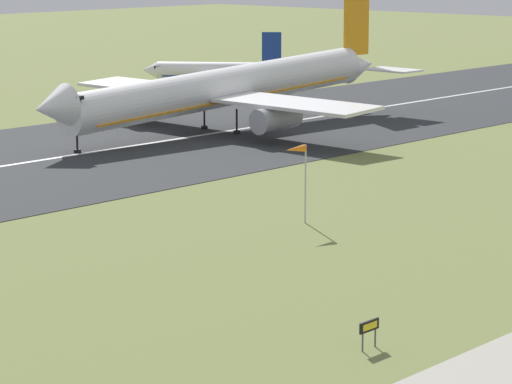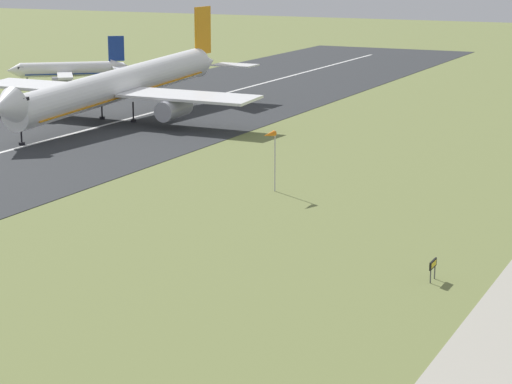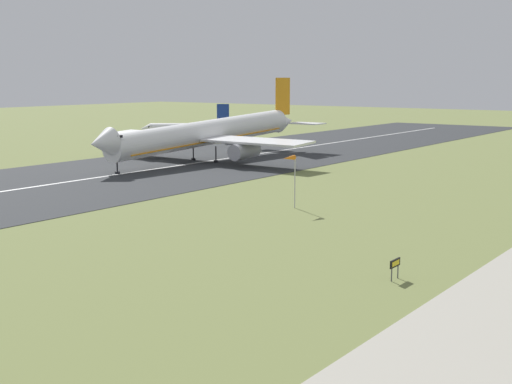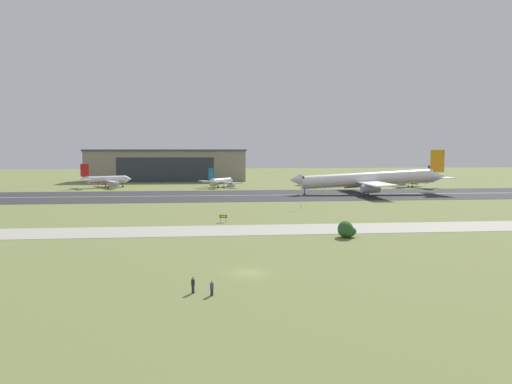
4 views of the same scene
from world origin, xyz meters
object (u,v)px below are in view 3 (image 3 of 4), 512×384
(airplane_landing, at_px, (207,134))
(runway_sign, at_px, (395,264))
(windsock_pole, at_px, (290,162))
(airplane_parked_west, at_px, (186,129))

(airplane_landing, xyz_separation_m, runway_sign, (-54.85, -64.93, -4.07))
(airplane_landing, xyz_separation_m, windsock_pole, (-33.62, -41.00, 0.55))
(windsock_pole, xyz_separation_m, runway_sign, (-21.23, -23.93, -4.61))
(airplane_parked_west, height_order, runway_sign, airplane_parked_west)
(windsock_pole, bearing_deg, airplane_landing, 50.65)
(airplane_parked_west, bearing_deg, runway_sign, -131.19)
(windsock_pole, bearing_deg, airplane_parked_west, 48.94)
(airplane_parked_west, bearing_deg, windsock_pole, -131.06)
(windsock_pole, height_order, runway_sign, windsock_pole)
(airplane_landing, height_order, airplane_parked_west, airplane_landing)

